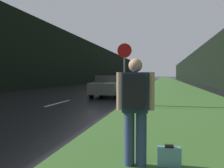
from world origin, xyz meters
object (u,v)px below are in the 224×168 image
(stop_sign, at_px, (124,69))
(suitcase, at_px, (169,157))
(car_passing_near, at_px, (108,86))
(hitchhiker_with_backpack, at_px, (135,105))

(stop_sign, height_order, suitcase, stop_sign)
(stop_sign, xyz_separation_m, car_passing_near, (-1.98, 5.19, -1.06))
(hitchhiker_with_backpack, height_order, car_passing_near, hitchhiker_with_backpack)
(car_passing_near, bearing_deg, stop_sign, 110.88)
(stop_sign, xyz_separation_m, suitcase, (1.86, -6.94, -1.63))
(stop_sign, relative_size, suitcase, 7.78)
(suitcase, distance_m, car_passing_near, 12.74)
(suitcase, height_order, car_passing_near, car_passing_near)
(car_passing_near, bearing_deg, suitcase, 107.57)
(hitchhiker_with_backpack, xyz_separation_m, suitcase, (0.54, 0.12, -0.84))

